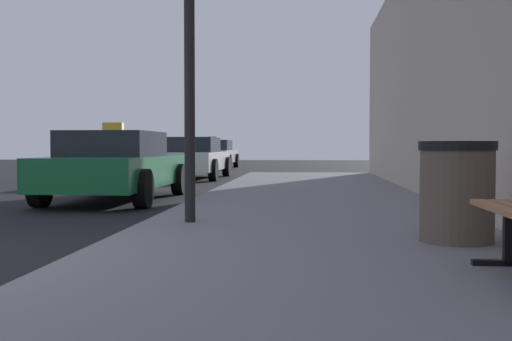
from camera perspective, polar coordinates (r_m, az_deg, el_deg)
name	(u,v)px	position (r m, az deg, el deg)	size (l,w,h in m)	color
sidewalk	(326,281)	(4.42, 6.36, -9.95)	(4.00, 32.00, 0.15)	slate
trash_bin	(457,191)	(5.87, 17.83, -1.80)	(0.68, 0.68, 0.90)	brown
car_green	(116,166)	(11.78, -12.60, 0.45)	(1.94, 4.43, 1.43)	#196638
car_white	(191,158)	(19.38, -5.90, 1.18)	(2.00, 4.56, 1.27)	white
car_silver	(214,154)	(28.06, -3.88, 1.52)	(1.92, 4.38, 1.43)	#B7B7BF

